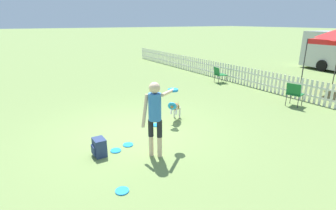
{
  "coord_description": "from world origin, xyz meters",
  "views": [
    {
      "loc": [
        6.19,
        -2.7,
        2.94
      ],
      "look_at": [
        0.56,
        0.72,
        0.82
      ],
      "focal_mm": 28.0,
      "sensor_mm": 36.0,
      "label": 1
    }
  ],
  "objects_px": {
    "frisbee_near_dog": "(156,125)",
    "folding_chair_blue_left": "(219,74)",
    "backpack_on_grass": "(99,147)",
    "handler_person": "(156,111)",
    "frisbee_far_scatter": "(122,191)",
    "folding_chair_center": "(294,93)",
    "frisbee_midfield": "(128,145)",
    "leaping_dog": "(175,107)",
    "frisbee_near_handler": "(116,151)"
  },
  "relations": [
    {
      "from": "handler_person",
      "to": "frisbee_near_handler",
      "type": "xyz_separation_m",
      "value": [
        -0.67,
        -0.73,
        -1.07
      ]
    },
    {
      "from": "leaping_dog",
      "to": "frisbee_near_dog",
      "type": "xyz_separation_m",
      "value": [
        -0.0,
        -0.65,
        -0.45
      ]
    },
    {
      "from": "handler_person",
      "to": "frisbee_far_scatter",
      "type": "height_order",
      "value": "handler_person"
    },
    {
      "from": "backpack_on_grass",
      "to": "frisbee_near_dog",
      "type": "bearing_deg",
      "value": 114.65
    },
    {
      "from": "handler_person",
      "to": "folding_chair_center",
      "type": "relative_size",
      "value": 2.0
    },
    {
      "from": "leaping_dog",
      "to": "frisbee_near_dog",
      "type": "bearing_deg",
      "value": 43.93
    },
    {
      "from": "handler_person",
      "to": "frisbee_near_handler",
      "type": "relative_size",
      "value": 6.91
    },
    {
      "from": "frisbee_near_handler",
      "to": "folding_chair_blue_left",
      "type": "bearing_deg",
      "value": 121.21
    },
    {
      "from": "frisbee_far_scatter",
      "to": "handler_person",
      "type": "bearing_deg",
      "value": 126.17
    },
    {
      "from": "frisbee_near_dog",
      "to": "frisbee_far_scatter",
      "type": "distance_m",
      "value": 3.18
    },
    {
      "from": "backpack_on_grass",
      "to": "folding_chair_center",
      "type": "relative_size",
      "value": 0.48
    },
    {
      "from": "handler_person",
      "to": "backpack_on_grass",
      "type": "height_order",
      "value": "handler_person"
    },
    {
      "from": "handler_person",
      "to": "folding_chair_blue_left",
      "type": "height_order",
      "value": "handler_person"
    },
    {
      "from": "leaping_dog",
      "to": "frisbee_midfield",
      "type": "distance_m",
      "value": 2.08
    },
    {
      "from": "frisbee_near_dog",
      "to": "folding_chair_blue_left",
      "type": "height_order",
      "value": "folding_chair_blue_left"
    },
    {
      "from": "leaping_dog",
      "to": "frisbee_far_scatter",
      "type": "distance_m",
      "value": 3.66
    },
    {
      "from": "frisbee_near_dog",
      "to": "folding_chair_center",
      "type": "height_order",
      "value": "folding_chair_center"
    },
    {
      "from": "frisbee_near_handler",
      "to": "backpack_on_grass",
      "type": "relative_size",
      "value": 0.6
    },
    {
      "from": "backpack_on_grass",
      "to": "folding_chair_center",
      "type": "distance_m",
      "value": 7.07
    },
    {
      "from": "frisbee_near_dog",
      "to": "folding_chair_center",
      "type": "relative_size",
      "value": 0.29
    },
    {
      "from": "frisbee_near_dog",
      "to": "folding_chair_center",
      "type": "xyz_separation_m",
      "value": [
        0.96,
        5.08,
        0.5
      ]
    },
    {
      "from": "frisbee_near_dog",
      "to": "backpack_on_grass",
      "type": "relative_size",
      "value": 0.6
    },
    {
      "from": "frisbee_far_scatter",
      "to": "frisbee_near_handler",
      "type": "bearing_deg",
      "value": 163.52
    },
    {
      "from": "frisbee_near_handler",
      "to": "backpack_on_grass",
      "type": "bearing_deg",
      "value": -89.1
    },
    {
      "from": "handler_person",
      "to": "frisbee_near_dog",
      "type": "height_order",
      "value": "handler_person"
    },
    {
      "from": "frisbee_far_scatter",
      "to": "folding_chair_center",
      "type": "distance_m",
      "value": 7.3
    },
    {
      "from": "folding_chair_center",
      "to": "frisbee_near_handler",
      "type": "bearing_deg",
      "value": 75.73
    },
    {
      "from": "leaping_dog",
      "to": "folding_chair_center",
      "type": "distance_m",
      "value": 4.54
    },
    {
      "from": "frisbee_midfield",
      "to": "leaping_dog",
      "type": "bearing_deg",
      "value": 112.32
    },
    {
      "from": "frisbee_far_scatter",
      "to": "backpack_on_grass",
      "type": "height_order",
      "value": "backpack_on_grass"
    },
    {
      "from": "backpack_on_grass",
      "to": "folding_chair_center",
      "type": "height_order",
      "value": "folding_chair_center"
    },
    {
      "from": "frisbee_midfield",
      "to": "folding_chair_blue_left",
      "type": "distance_m",
      "value": 7.77
    },
    {
      "from": "frisbee_near_handler",
      "to": "folding_chair_center",
      "type": "xyz_separation_m",
      "value": [
        0.05,
        6.68,
        0.5
      ]
    },
    {
      "from": "frisbee_far_scatter",
      "to": "folding_chair_blue_left",
      "type": "distance_m",
      "value": 9.39
    },
    {
      "from": "frisbee_near_handler",
      "to": "folding_chair_center",
      "type": "distance_m",
      "value": 6.7
    },
    {
      "from": "leaping_dog",
      "to": "frisbee_near_handler",
      "type": "xyz_separation_m",
      "value": [
        0.9,
        -2.24,
        -0.45
      ]
    },
    {
      "from": "handler_person",
      "to": "frisbee_midfield",
      "type": "distance_m",
      "value": 1.39
    },
    {
      "from": "leaping_dog",
      "to": "folding_chair_center",
      "type": "xyz_separation_m",
      "value": [
        0.95,
        4.44,
        0.05
      ]
    },
    {
      "from": "backpack_on_grass",
      "to": "handler_person",
      "type": "bearing_deg",
      "value": 59.2
    },
    {
      "from": "frisbee_midfield",
      "to": "frisbee_near_handler",
      "type": "bearing_deg",
      "value": -70.31
    },
    {
      "from": "backpack_on_grass",
      "to": "folding_chair_blue_left",
      "type": "xyz_separation_m",
      "value": [
        -4.22,
        7.35,
        0.26
      ]
    },
    {
      "from": "frisbee_far_scatter",
      "to": "backpack_on_grass",
      "type": "bearing_deg",
      "value": 177.5
    },
    {
      "from": "folding_chair_blue_left",
      "to": "folding_chair_center",
      "type": "bearing_deg",
      "value": -171.01
    },
    {
      "from": "frisbee_far_scatter",
      "to": "folding_chair_blue_left",
      "type": "xyz_separation_m",
      "value": [
        -5.75,
        7.41,
        0.45
      ]
    },
    {
      "from": "handler_person",
      "to": "folding_chair_center",
      "type": "xyz_separation_m",
      "value": [
        -0.62,
        5.95,
        -0.57
      ]
    },
    {
      "from": "frisbee_near_handler",
      "to": "frisbee_near_dog",
      "type": "height_order",
      "value": "same"
    },
    {
      "from": "frisbee_near_handler",
      "to": "frisbee_midfield",
      "type": "height_order",
      "value": "same"
    },
    {
      "from": "frisbee_near_handler",
      "to": "folding_chair_blue_left",
      "type": "xyz_separation_m",
      "value": [
        -4.22,
        6.96,
        0.45
      ]
    },
    {
      "from": "frisbee_far_scatter",
      "to": "folding_chair_center",
      "type": "height_order",
      "value": "folding_chair_center"
    },
    {
      "from": "folding_chair_center",
      "to": "backpack_on_grass",
      "type": "bearing_deg",
      "value": 75.8
    }
  ]
}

